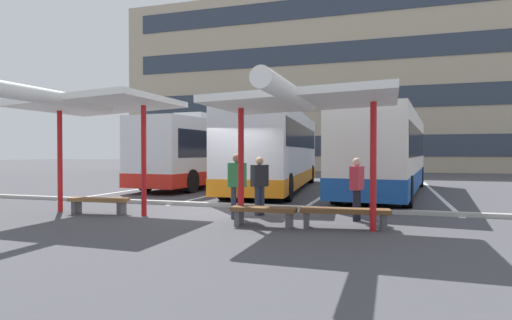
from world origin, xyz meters
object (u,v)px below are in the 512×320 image
Objects in this scene: coach_bus_2 at (387,154)px; bench_0 at (99,202)px; waiting_passenger_2 at (237,181)px; waiting_passenger_0 at (260,182)px; waiting_passenger_1 at (357,185)px; waiting_shelter_1 at (302,102)px; bench_2 at (344,213)px; bench_1 at (264,212)px; coach_bus_1 at (277,150)px; waiting_shelter_0 at (93,106)px; coach_bus_0 at (212,153)px.

coach_bus_2 is 7.04× the size of bench_0.
waiting_passenger_2 is at bearing -114.11° from coach_bus_2.
waiting_passenger_0 is 2.61m from waiting_passenger_1.
bench_0 is 6.37m from waiting_shelter_1.
waiting_shelter_1 is 2.96× the size of waiting_passenger_2.
waiting_passenger_1 is (-0.64, -7.46, -0.75)m from coach_bus_2.
bench_2 is 2.90m from waiting_passenger_2.
waiting_passenger_1 reaches higher than bench_0.
waiting_shelter_1 is at bearing -5.25° from bench_1.
waiting_passenger_2 is (-0.98, 0.89, 0.63)m from bench_1.
coach_bus_2 is 7.56× the size of waiting_passenger_0.
coach_bus_1 is 8.35× the size of bench_1.
waiting_shelter_1 is at bearing -4.19° from waiting_shelter_0.
waiting_passenger_1 is 3.02m from waiting_passenger_2.
waiting_passenger_1 is (2.60, -0.22, -0.01)m from waiting_passenger_0.
waiting_passenger_1 is at bearing 11.22° from waiting_passenger_2.
waiting_shelter_0 is at bearing -131.33° from coach_bus_2.
waiting_passenger_1 is (6.91, 1.13, -2.08)m from waiting_shelter_0.
waiting_shelter_1 is at bearing -72.15° from coach_bus_1.
coach_bus_0 is 11.43m from waiting_passenger_2.
coach_bus_0 reaches higher than waiting_passenger_0.
coach_bus_0 is 0.98× the size of coach_bus_2.
coach_bus_2 is at bearing 65.89° from waiting_passenger_2.
coach_bus_1 reaches higher than waiting_passenger_2.
coach_bus_0 reaches higher than waiting_shelter_1.
waiting_passenger_1 is (1.98, 1.47, 0.57)m from bench_1.
waiting_shelter_0 is 4.97m from waiting_passenger_0.
coach_bus_0 reaches higher than waiting_passenger_1.
waiting_shelter_1 is (5.83, -0.43, -0.16)m from waiting_shelter_0.
waiting_passenger_0 is (4.31, 1.35, -2.07)m from waiting_shelter_0.
waiting_shelter_1 is 2.66m from bench_2.
coach_bus_0 is 10.68m from bench_0.
coach_bus_0 is 13.22m from waiting_shelter_1.
bench_2 is 1.22× the size of waiting_passenger_2.
waiting_passenger_1 reaches higher than bench_1.
waiting_passenger_0 is 0.88m from waiting_passenger_2.
bench_1 is (2.20, -9.56, -1.48)m from coach_bus_1.
coach_bus_0 reaches higher than waiting_shelter_0.
waiting_shelter_0 is (-2.73, -9.21, 1.16)m from coach_bus_1.
waiting_shelter_0 is 4.47m from waiting_passenger_2.
coach_bus_1 is 9.53m from bench_0.
coach_bus_0 is at bearing 120.27° from waiting_passenger_0.
waiting_shelter_0 is at bearing -106.49° from coach_bus_1.
waiting_shelter_1 is at bearing -124.79° from waiting_passenger_1.
coach_bus_1 is 9.15m from waiting_passenger_1.
waiting_passenger_1 is 0.94× the size of waiting_passenger_2.
coach_bus_2 reaches higher than waiting_passenger_1.
bench_1 is 1.47m from waiting_passenger_2.
waiting_shelter_0 reaches higher than waiting_passenger_2.
bench_1 is 0.91× the size of waiting_passenger_2.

